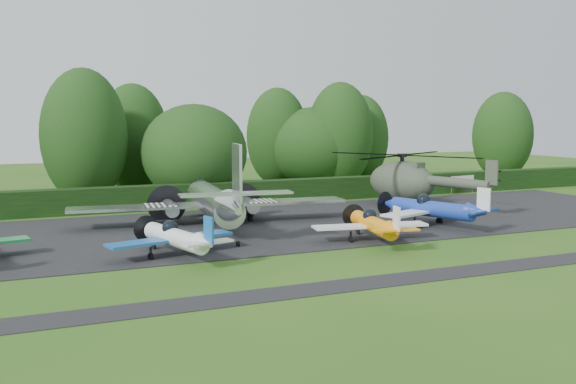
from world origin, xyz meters
name	(u,v)px	position (x,y,z in m)	size (l,w,h in m)	color
ground	(306,257)	(0.00, 0.00, 0.00)	(160.00, 160.00, 0.00)	#275417
apron	(243,228)	(0.00, 10.00, 0.00)	(70.00, 18.00, 0.01)	black
taxiway_verge	(362,284)	(0.00, -6.00, 0.00)	(70.00, 2.00, 0.00)	black
hedgerow	(199,207)	(0.00, 21.00, 0.00)	(90.00, 1.60, 2.00)	black
transport_plane	(215,202)	(-1.63, 11.15, 1.74)	(19.44, 14.91, 6.23)	silver
light_plane_white	(175,237)	(-6.46, 2.71, 1.14)	(7.11, 7.48, 2.73)	silver
light_plane_orange	(373,224)	(5.42, 2.04, 1.14)	(7.10, 7.46, 2.73)	orange
light_plane_blue	(431,208)	(11.99, 5.22, 1.28)	(8.00, 8.41, 3.08)	#1A37A1
helicopter	(402,178)	(15.94, 14.73, 2.38)	(13.77, 16.12, 4.44)	#384233
sign_board	(462,181)	(26.52, 20.01, 1.17)	(3.07, 0.12, 1.73)	#3F3326
tree_0	(133,138)	(-3.07, 33.54, 5.39)	(6.99, 6.99, 10.80)	black
tree_1	(360,138)	(23.07, 34.17, 5.00)	(6.49, 6.49, 10.03)	black
tree_2	(84,136)	(-8.38, 27.05, 5.85)	(7.34, 7.34, 11.71)	black
tree_3	(502,136)	(40.34, 29.97, 5.24)	(7.14, 7.14, 10.50)	black
tree_6	(277,137)	(12.57, 33.97, 5.32)	(6.78, 6.78, 10.67)	black
tree_8	(340,135)	(18.02, 29.78, 5.58)	(7.05, 7.05, 11.18)	black
tree_10	(194,153)	(0.80, 25.10, 4.33)	(9.47, 9.47, 8.67)	black
tree_11	(313,147)	(15.86, 31.82, 4.27)	(9.93, 9.93, 8.55)	black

